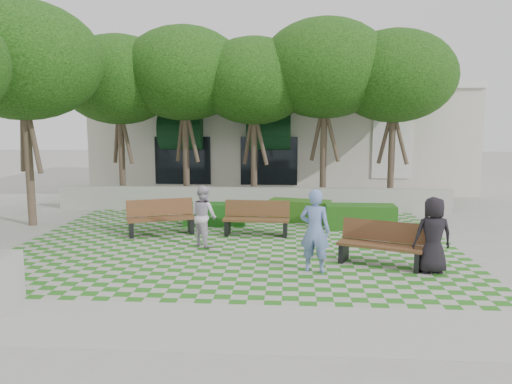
# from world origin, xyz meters

# --- Properties ---
(ground) EXTENTS (90.00, 90.00, 0.00)m
(ground) POSITION_xyz_m (0.00, 0.00, 0.00)
(ground) COLOR gray
(ground) RESTS_ON ground
(lawn) EXTENTS (12.00, 12.00, 0.00)m
(lawn) POSITION_xyz_m (0.00, 1.00, 0.01)
(lawn) COLOR #2B721E
(lawn) RESTS_ON ground
(sidewalk_south) EXTENTS (16.00, 2.00, 0.01)m
(sidewalk_south) POSITION_xyz_m (0.00, -4.70, 0.01)
(sidewalk_south) COLOR #9E9B93
(sidewalk_south) RESTS_ON ground
(retaining_wall) EXTENTS (15.00, 0.36, 0.90)m
(retaining_wall) POSITION_xyz_m (0.00, 6.20, 0.45)
(retaining_wall) COLOR #9E9B93
(retaining_wall) RESTS_ON ground
(bench_east) EXTENTS (2.08, 1.37, 1.04)m
(bench_east) POSITION_xyz_m (3.65, -0.86, 0.50)
(bench_east) COLOR #50311B
(bench_east) RESTS_ON ground
(bench_mid) EXTENTS (1.99, 0.74, 1.03)m
(bench_mid) POSITION_xyz_m (0.48, 2.09, 0.50)
(bench_mid) COLOR #4F331B
(bench_mid) RESTS_ON ground
(bench_west) EXTENTS (2.11, 1.36, 1.06)m
(bench_west) POSITION_xyz_m (-2.42, 1.99, 0.51)
(bench_west) COLOR #55341D
(bench_west) RESTS_ON ground
(hedge_east) EXTENTS (2.20, 0.89, 0.77)m
(hedge_east) POSITION_xyz_m (3.72, 3.21, 0.39)
(hedge_east) COLOR #1B4A13
(hedge_east) RESTS_ON ground
(hedge_midright) EXTENTS (2.21, 1.33, 0.72)m
(hedge_midright) POSITION_xyz_m (1.81, 4.34, 0.36)
(hedge_midright) COLOR #255216
(hedge_midright) RESTS_ON ground
(hedge_midleft) EXTENTS (2.12, 1.07, 0.71)m
(hedge_midleft) POSITION_xyz_m (-1.03, 3.52, 0.35)
(hedge_midleft) COLOR #144813
(hedge_midleft) RESTS_ON ground
(person_blue) EXTENTS (0.80, 0.63, 1.91)m
(person_blue) POSITION_xyz_m (2.04, -1.50, 0.96)
(person_blue) COLOR #657DB8
(person_blue) RESTS_ON ground
(person_dark) EXTENTS (0.90, 0.63, 1.74)m
(person_dark) POSITION_xyz_m (4.70, -1.39, 0.87)
(person_dark) COLOR black
(person_dark) RESTS_ON ground
(person_white) EXTENTS (1.03, 1.02, 1.67)m
(person_white) POSITION_xyz_m (-0.89, 0.72, 0.84)
(person_white) COLOR silver
(person_white) RESTS_ON ground
(tree_row) EXTENTS (17.70, 13.40, 7.41)m
(tree_row) POSITION_xyz_m (-1.86, 5.95, 5.18)
(tree_row) COLOR #47382B
(tree_row) RESTS_ON ground
(building) EXTENTS (18.00, 8.92, 5.15)m
(building) POSITION_xyz_m (0.93, 14.08, 2.52)
(building) COLOR beige
(building) RESTS_ON ground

